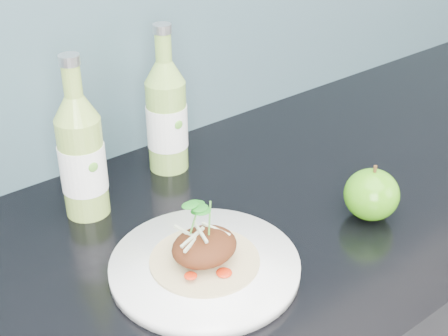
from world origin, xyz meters
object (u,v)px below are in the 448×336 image
Objects in this scene: cider_bottle_right at (167,116)px; green_apple at (372,194)px; cider_bottle_left at (82,157)px; dinner_plate at (205,266)px.

green_apple is at bearing -39.41° from cider_bottle_right.
cider_bottle_left is at bearing -143.16° from cider_bottle_right.
cider_bottle_left is (-0.05, 0.22, 0.09)m from dinner_plate.
cider_bottle_right is at bearing 14.96° from cider_bottle_left.
cider_bottle_right reaches higher than green_apple.
dinner_plate is 0.24m from cider_bottle_left.
cider_bottle_left and cider_bottle_right have the same top height.
cider_bottle_right reaches higher than dinner_plate.
cider_bottle_left is (-0.32, 0.27, 0.06)m from green_apple.
cider_bottle_left reaches higher than green_apple.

